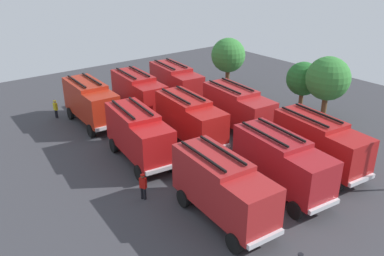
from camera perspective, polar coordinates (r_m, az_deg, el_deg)
name	(u,v)px	position (r m, az deg, el deg)	size (l,w,h in m)	color
ground_plane	(192,144)	(32.50, 0.00, -2.26)	(54.44, 54.44, 0.00)	#38383D
fire_truck_0	(91,101)	(36.69, -14.20, 3.72)	(7.30, 3.02, 3.88)	#A22312
fire_truck_1	(139,133)	(29.38, -7.57, -0.77)	(7.45, 3.47, 3.88)	#AC1516
fire_truck_2	(223,186)	(22.83, 4.38, -8.25)	(7.37, 3.21, 3.88)	maroon
fire_truck_3	(138,92)	(38.33, -7.60, 5.10)	(7.37, 3.22, 3.88)	maroon
fire_truck_4	(190,118)	(31.85, -0.28, 1.41)	(7.39, 3.29, 3.88)	#A81715
fire_truck_5	(282,162)	(25.88, 12.60, -4.70)	(7.43, 3.42, 3.88)	maroon
fire_truck_6	(176,82)	(41.04, -2.31, 6.53)	(7.42, 3.39, 3.88)	maroon
fire_truck_7	(238,108)	(34.27, 6.51, 2.89)	(7.39, 3.28, 3.88)	#A21E20
fire_truck_8	(320,142)	(29.21, 17.71, -1.90)	(7.43, 3.40, 3.88)	#A21717
firefighter_0	(143,185)	(25.25, -6.95, -8.07)	(0.48, 0.40, 1.75)	black
firefighter_1	(56,108)	(39.41, -18.79, 2.68)	(0.45, 0.30, 1.70)	black
firefighter_2	(341,148)	(31.47, 20.45, -2.68)	(0.45, 0.30, 1.83)	black
tree_0	(228,55)	(44.81, 5.16, 10.23)	(3.74, 3.74, 5.79)	brown
tree_1	(303,79)	(39.40, 15.50, 6.73)	(3.18, 3.18, 4.93)	brown
tree_2	(328,79)	(37.44, 18.73, 6.63)	(3.88, 3.88, 6.01)	brown
traffic_cone_0	(250,150)	(31.19, 8.27, -3.09)	(0.41, 0.41, 0.59)	#F2600C
traffic_cone_1	(201,113)	(37.95, 1.31, 2.16)	(0.44, 0.44, 0.62)	#F2600C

